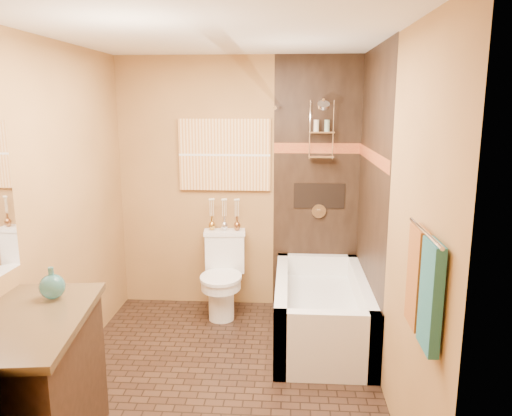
# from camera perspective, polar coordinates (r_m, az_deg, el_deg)

# --- Properties ---
(floor) EXTENTS (3.00, 3.00, 0.00)m
(floor) POSITION_cam_1_polar(r_m,az_deg,el_deg) (3.99, -4.15, -19.01)
(floor) COLOR black
(floor) RESTS_ON ground
(wall_left) EXTENTS (0.02, 3.00, 2.50)m
(wall_left) POSITION_cam_1_polar(r_m,az_deg,el_deg) (3.88, -22.30, -0.91)
(wall_left) COLOR #AB7B42
(wall_left) RESTS_ON floor
(wall_right) EXTENTS (0.02, 3.00, 2.50)m
(wall_right) POSITION_cam_1_polar(r_m,az_deg,el_deg) (3.55, 15.09, -1.53)
(wall_right) COLOR #AB7B42
(wall_right) RESTS_ON floor
(wall_back) EXTENTS (2.40, 0.02, 2.50)m
(wall_back) POSITION_cam_1_polar(r_m,az_deg,el_deg) (4.98, -1.99, 2.67)
(wall_back) COLOR #AB7B42
(wall_back) RESTS_ON floor
(wall_front) EXTENTS (2.40, 0.02, 2.50)m
(wall_front) POSITION_cam_1_polar(r_m,az_deg,el_deg) (2.11, -10.35, -10.60)
(wall_front) COLOR #AB7B42
(wall_front) RESTS_ON floor
(ceiling) EXTENTS (3.00, 3.00, 0.00)m
(ceiling) POSITION_cam_1_polar(r_m,az_deg,el_deg) (3.45, -4.80, 19.35)
(ceiling) COLOR silver
(ceiling) RESTS_ON wall_back
(alcove_tile_back) EXTENTS (0.85, 0.01, 2.50)m
(alcove_tile_back) POSITION_cam_1_polar(r_m,az_deg,el_deg) (4.95, 6.96, 2.54)
(alcove_tile_back) COLOR black
(alcove_tile_back) RESTS_ON wall_back
(alcove_tile_right) EXTENTS (0.01, 1.50, 2.50)m
(alcove_tile_right) POSITION_cam_1_polar(r_m,az_deg,el_deg) (4.27, 13.02, 0.81)
(alcove_tile_right) COLOR black
(alcove_tile_right) RESTS_ON wall_right
(mosaic_band_back) EXTENTS (0.85, 0.01, 0.10)m
(mosaic_band_back) POSITION_cam_1_polar(r_m,az_deg,el_deg) (4.89, 7.08, 6.79)
(mosaic_band_back) COLOR maroon
(mosaic_band_back) RESTS_ON alcove_tile_back
(mosaic_band_right) EXTENTS (0.01, 1.50, 0.10)m
(mosaic_band_right) POSITION_cam_1_polar(r_m,az_deg,el_deg) (4.22, 13.12, 5.75)
(mosaic_band_right) COLOR maroon
(mosaic_band_right) RESTS_ON alcove_tile_right
(alcove_niche) EXTENTS (0.50, 0.01, 0.25)m
(alcove_niche) POSITION_cam_1_polar(r_m,az_deg,el_deg) (4.96, 7.23, 1.38)
(alcove_niche) COLOR black
(alcove_niche) RESTS_ON alcove_tile_back
(shower_fixtures) EXTENTS (0.24, 0.33, 1.16)m
(shower_fixtures) POSITION_cam_1_polar(r_m,az_deg,el_deg) (4.79, 7.46, 7.23)
(shower_fixtures) COLOR silver
(shower_fixtures) RESTS_ON floor
(curtain_rod) EXTENTS (0.03, 1.55, 0.03)m
(curtain_rod) POSITION_cam_1_polar(r_m,az_deg,el_deg) (4.14, 2.49, 11.49)
(curtain_rod) COLOR silver
(curtain_rod) RESTS_ON wall_back
(towel_bar) EXTENTS (0.02, 0.55, 0.02)m
(towel_bar) POSITION_cam_1_polar(r_m,az_deg,el_deg) (2.50, 18.78, -2.65)
(towel_bar) COLOR silver
(towel_bar) RESTS_ON wall_right
(towel_teal) EXTENTS (0.05, 0.22, 0.52)m
(towel_teal) POSITION_cam_1_polar(r_m,az_deg,el_deg) (2.47, 19.35, -9.50)
(towel_teal) COLOR #1B545C
(towel_teal) RESTS_ON towel_bar
(towel_rust) EXTENTS (0.05, 0.22, 0.52)m
(towel_rust) POSITION_cam_1_polar(r_m,az_deg,el_deg) (2.70, 17.90, -7.51)
(towel_rust) COLOR brown
(towel_rust) RESTS_ON towel_bar
(sunset_painting) EXTENTS (0.90, 0.04, 0.70)m
(sunset_painting) POSITION_cam_1_polar(r_m,az_deg,el_deg) (4.93, -3.60, 6.08)
(sunset_painting) COLOR #C9782F
(sunset_painting) RESTS_ON wall_back
(bathtub) EXTENTS (0.80, 1.50, 0.55)m
(bathtub) POSITION_cam_1_polar(r_m,az_deg,el_deg) (4.54, 7.45, -11.97)
(bathtub) COLOR white
(bathtub) RESTS_ON floor
(toilet) EXTENTS (0.43, 0.62, 0.81)m
(toilet) POSITION_cam_1_polar(r_m,az_deg,el_deg) (4.92, -3.83, -7.59)
(toilet) COLOR white
(toilet) RESTS_ON floor
(vanity) EXTENTS (0.77, 1.12, 0.92)m
(vanity) POSITION_cam_1_polar(r_m,az_deg,el_deg) (3.21, -24.54, -18.89)
(vanity) COLOR black
(vanity) RESTS_ON floor
(teal_bottle) EXTENTS (0.16, 0.16, 0.24)m
(teal_bottle) POSITION_cam_1_polar(r_m,az_deg,el_deg) (3.18, -22.29, -7.95)
(teal_bottle) COLOR #23686B
(teal_bottle) RESTS_ON vanity
(bud_vases) EXTENTS (0.32, 0.07, 0.31)m
(bud_vases) POSITION_cam_1_polar(r_m,az_deg,el_deg) (4.94, -3.64, -0.65)
(bud_vases) COLOR #BD8E3B
(bud_vases) RESTS_ON toilet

